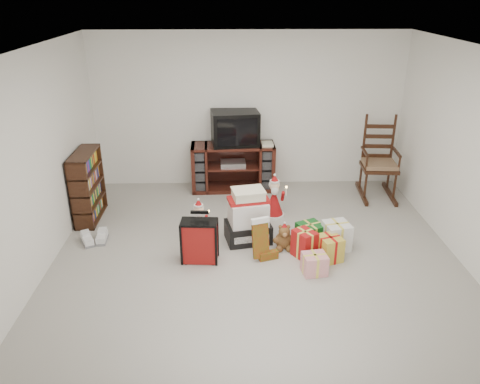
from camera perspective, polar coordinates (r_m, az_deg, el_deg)
The scene contains 13 objects.
room at distance 5.28m, azimuth 2.19°, elevation 3.30°, with size 5.01×5.01×2.51m.
tv_stand at distance 7.66m, azimuth -0.86°, elevation 3.06°, with size 1.35×0.52×0.77m.
bookshelf at distance 6.98m, azimuth -18.07°, elevation 0.55°, with size 0.27×0.82×1.00m.
rocking_chair at distance 7.76m, azimuth 16.41°, elevation 2.87°, with size 0.60×0.92×1.33m.
gift_pile at distance 6.10m, azimuth 1.00°, elevation -3.33°, with size 0.64×0.52×0.72m.
red_suitcase at distance 5.70m, azimuth -4.94°, elevation -5.97°, with size 0.43×0.25×0.64m.
stocking at distance 5.71m, azimuth 2.52°, elevation -5.75°, with size 0.26×0.11×0.56m, color #0D7515, non-canonical shape.
teddy_bear at distance 6.03m, azimuth 5.37°, elevation -5.62°, with size 0.22×0.20×0.33m.
santa_figurine at distance 6.79m, azimuth 4.17°, elevation -1.04°, with size 0.32×0.30×0.65m.
mrs_claus_figurine at distance 6.23m, azimuth -5.00°, elevation -3.81°, with size 0.28×0.26×0.57m.
sneaker_pair at distance 6.47m, azimuth -17.30°, elevation -5.45°, with size 0.38×0.32×0.10m.
gift_cluster at distance 5.93m, azimuth 9.29°, elevation -6.46°, with size 0.81×0.92×0.28m.
crt_television at distance 7.49m, azimuth -0.61°, elevation 7.82°, with size 0.79×0.61×0.54m.
Camera 1 is at (-0.34, -4.94, 3.09)m, focal length 35.00 mm.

